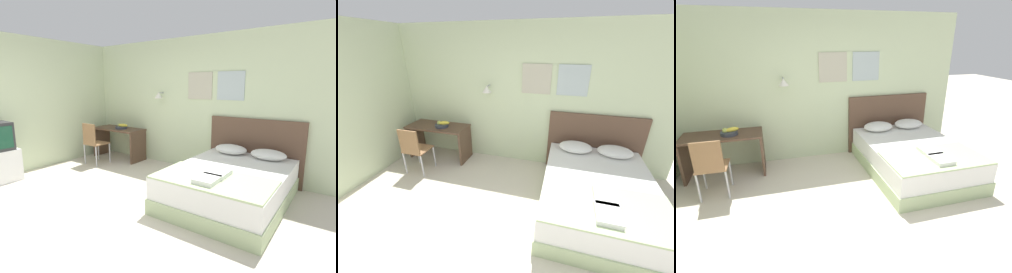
% 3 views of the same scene
% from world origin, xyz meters
% --- Properties ---
extents(ground_plane, '(24.00, 24.00, 0.00)m').
position_xyz_m(ground_plane, '(0.00, 0.00, 0.00)').
color(ground_plane, beige).
extents(wall_back, '(5.64, 0.31, 2.65)m').
position_xyz_m(wall_back, '(0.01, 2.55, 1.33)').
color(wall_back, beige).
rests_on(wall_back, ground_plane).
extents(bed, '(1.54, 2.08, 0.52)m').
position_xyz_m(bed, '(1.48, 1.42, 0.26)').
color(bed, '#B2C693').
rests_on(bed, ground_plane).
extents(headboard, '(1.66, 0.06, 1.13)m').
position_xyz_m(headboard, '(1.48, 2.49, 0.57)').
color(headboard, brown).
rests_on(headboard, ground_plane).
extents(pillow_left, '(0.56, 0.40, 0.16)m').
position_xyz_m(pillow_left, '(1.16, 2.21, 0.60)').
color(pillow_left, white).
rests_on(pillow_left, bed).
extents(pillow_right, '(0.56, 0.40, 0.16)m').
position_xyz_m(pillow_right, '(1.80, 2.21, 0.60)').
color(pillow_right, white).
rests_on(pillow_right, bed).
extents(throw_blanket, '(1.49, 0.83, 0.02)m').
position_xyz_m(throw_blanket, '(1.48, 0.81, 0.53)').
color(throw_blanket, '#B2C693').
rests_on(throw_blanket, bed).
extents(folded_towel_near_foot, '(0.26, 0.36, 0.06)m').
position_xyz_m(folded_towel_near_foot, '(1.49, 0.96, 0.57)').
color(folded_towel_near_foot, white).
rests_on(folded_towel_near_foot, throw_blanket).
extents(folded_towel_mid_bed, '(0.27, 0.34, 0.06)m').
position_xyz_m(folded_towel_mid_bed, '(1.47, 0.66, 0.57)').
color(folded_towel_mid_bed, white).
rests_on(folded_towel_mid_bed, throw_blanket).
extents(desk, '(1.25, 0.56, 0.72)m').
position_xyz_m(desk, '(-1.61, 2.18, 0.51)').
color(desk, brown).
rests_on(desk, ground_plane).
extents(desk_chair, '(0.42, 0.42, 0.91)m').
position_xyz_m(desk_chair, '(-1.69, 1.49, 0.53)').
color(desk_chair, '#8E6642').
rests_on(desk_chair, ground_plane).
extents(fruit_bowl, '(0.30, 0.27, 0.12)m').
position_xyz_m(fruit_bowl, '(-1.48, 2.15, 0.77)').
color(fruit_bowl, '#333842').
rests_on(fruit_bowl, desk).
extents(tv_stand, '(0.42, 0.57, 0.58)m').
position_xyz_m(tv_stand, '(-2.19, -0.17, 0.29)').
color(tv_stand, white).
rests_on(tv_stand, ground_plane).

